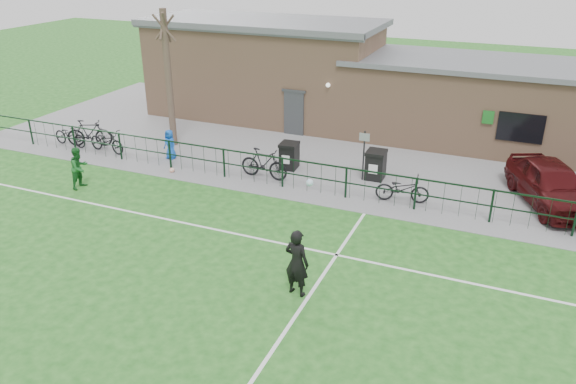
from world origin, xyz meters
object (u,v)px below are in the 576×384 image
at_px(bare_tree, 169,80).
at_px(bicycle_b, 89,133).
at_px(bicycle_c, 107,141).
at_px(wheelie_bin_left, 289,157).
at_px(bicycle_e, 402,189).
at_px(spectator_child, 170,144).
at_px(car_maroon, 551,184).
at_px(bicycle_d, 264,164).
at_px(sign_post, 364,156).
at_px(bicycle_a, 70,135).
at_px(ball_ground, 172,170).
at_px(wheelie_bin_right, 376,166).
at_px(outfield_player, 79,168).

bearing_deg(bare_tree, bicycle_b, -153.56).
bearing_deg(bicycle_c, wheelie_bin_left, -73.41).
height_order(wheelie_bin_left, bicycle_e, wheelie_bin_left).
relative_size(bicycle_b, spectator_child, 1.61).
distance_m(bare_tree, car_maroon, 15.93).
bearing_deg(bicycle_e, bicycle_d, 78.74).
distance_m(bare_tree, sign_post, 9.34).
xyz_separation_m(wheelie_bin_left, bicycle_a, (-10.22, -1.34, -0.01)).
relative_size(sign_post, bicycle_c, 1.02).
relative_size(bicycle_a, ball_ground, 9.22).
bearing_deg(car_maroon, spectator_child, 160.95).
height_order(wheelie_bin_right, bicycle_a, wheelie_bin_right).
relative_size(sign_post, car_maroon, 0.44).
relative_size(bicycle_d, bicycle_e, 1.07).
distance_m(wheelie_bin_left, bicycle_e, 5.15).
bearing_deg(spectator_child, bare_tree, 131.96).
xyz_separation_m(bare_tree, sign_post, (9.11, -0.67, -1.98)).
distance_m(bicycle_a, bicycle_b, 0.92).
distance_m(bare_tree, ball_ground, 4.48).
relative_size(bicycle_d, spectator_child, 1.58).
xyz_separation_m(car_maroon, spectator_child, (-14.88, -1.36, -0.14)).
height_order(bicycle_b, bicycle_d, bicycle_b).
distance_m(bicycle_d, spectator_child, 4.63).
xyz_separation_m(bicycle_a, bicycle_b, (0.86, 0.31, 0.12)).
bearing_deg(ball_ground, car_maroon, 10.82).
distance_m(bicycle_b, spectator_child, 4.25).
bearing_deg(bicycle_d, wheelie_bin_left, -17.01).
bearing_deg(wheelie_bin_right, bicycle_c, -173.33).
xyz_separation_m(bare_tree, bicycle_d, (5.50, -2.00, -2.38)).
height_order(sign_post, bicycle_e, sign_post).
relative_size(bicycle_b, bicycle_c, 1.05).
xyz_separation_m(wheelie_bin_right, outfield_player, (-10.03, -5.16, 0.25)).
bearing_deg(ball_ground, bicycle_b, 166.64).
bearing_deg(bicycle_c, sign_post, -76.17).
relative_size(wheelie_bin_right, outfield_player, 0.66).
bearing_deg(spectator_child, sign_post, 19.24).
bearing_deg(outfield_player, sign_post, -60.28).
relative_size(bicycle_a, bicycle_b, 0.92).
height_order(bicycle_e, spectator_child, spectator_child).
relative_size(spectator_child, outfield_player, 0.80).
xyz_separation_m(sign_post, bicycle_c, (-11.24, -1.34, -0.49)).
bearing_deg(bicycle_d, bicycle_a, 92.98).
bearing_deg(bicycle_d, bicycle_b, 90.99).
bearing_deg(car_maroon, bicycle_e, 176.34).
bearing_deg(spectator_child, bicycle_e, 10.25).
relative_size(car_maroon, bicycle_c, 2.33).
relative_size(wheelie_bin_left, ball_ground, 4.90).
bearing_deg(wheelie_bin_left, spectator_child, -174.15).
relative_size(bicycle_b, outfield_player, 1.29).
bearing_deg(outfield_player, ball_ground, -38.84).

